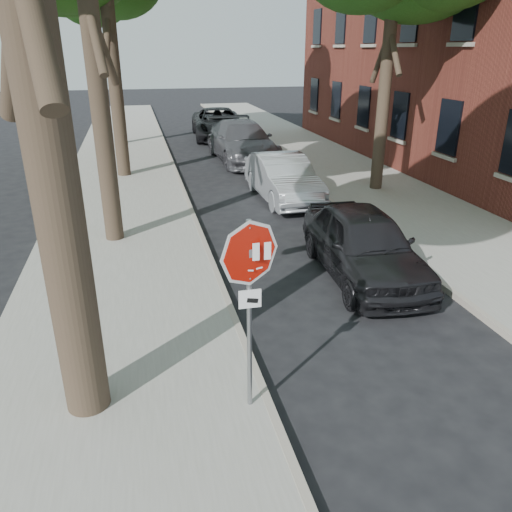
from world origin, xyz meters
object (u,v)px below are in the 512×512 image
Objects in this scene: car_b at (283,178)px; car_d at (219,124)px; car_a at (364,244)px; stop_sign at (250,281)px; car_c at (242,141)px.

car_d reaches higher than car_b.
car_a is 6.04m from car_b.
car_d is at bearing 93.19° from car_a.
car_a is (3.30, 3.72, -1.21)m from stop_sign.
stop_sign is 0.60× the size of car_a.
car_b is 12.30m from car_d.
car_b is at bearing -86.16° from car_d.
car_d is at bearing 81.56° from stop_sign.
car_a is at bearing -91.33° from car_b.
car_b is 6.28m from car_c.
car_a is 0.99× the size of car_b.
car_c reaches higher than car_d.
car_d is (-0.03, 18.34, 0.06)m from car_a.
car_c is at bearing -86.03° from car_d.
stop_sign is 16.42m from car_c.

